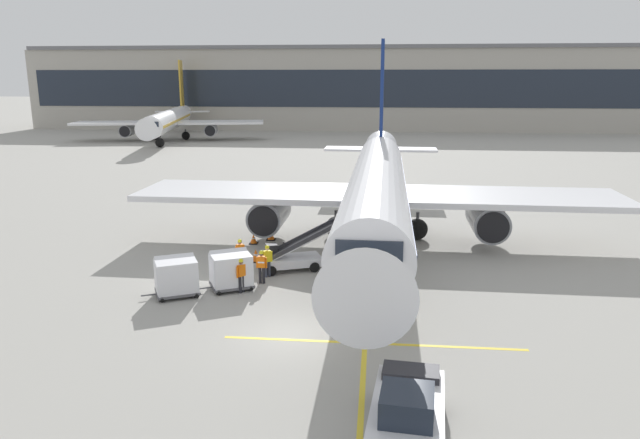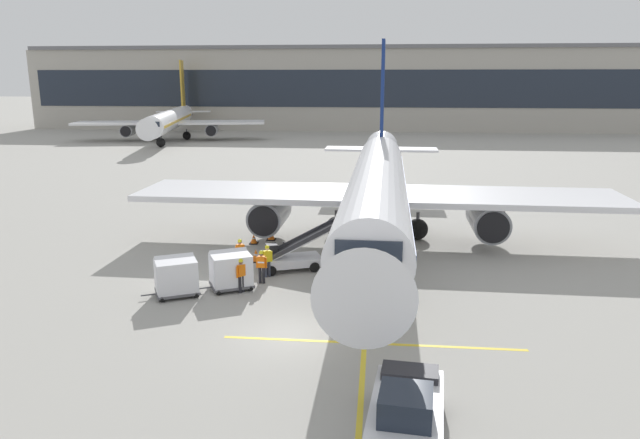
# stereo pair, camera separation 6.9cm
# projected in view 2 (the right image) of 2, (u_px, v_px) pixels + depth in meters

# --- Properties ---
(ground_plane) EXTENTS (600.00, 600.00, 0.00)m
(ground_plane) POSITION_uv_depth(u_px,v_px,m) (289.00, 334.00, 24.01)
(ground_plane) COLOR #9E9B93
(parked_airplane) EXTENTS (30.35, 39.58, 13.39)m
(parked_airplane) POSITION_uv_depth(u_px,v_px,m) (377.00, 188.00, 36.85)
(parked_airplane) COLOR white
(parked_airplane) RESTS_ON ground
(belt_loader) EXTENTS (5.40, 3.12, 3.01)m
(belt_loader) POSITION_uv_depth(u_px,v_px,m) (294.00, 254.00, 32.01)
(belt_loader) COLOR silver
(belt_loader) RESTS_ON ground
(baggage_cart_lead) EXTENTS (2.79, 2.32, 1.91)m
(baggage_cart_lead) POSITION_uv_depth(u_px,v_px,m) (231.00, 269.00, 29.05)
(baggage_cart_lead) COLOR #515156
(baggage_cart_lead) RESTS_ON ground
(baggage_cart_second) EXTENTS (2.79, 2.32, 1.91)m
(baggage_cart_second) POSITION_uv_depth(u_px,v_px,m) (176.00, 275.00, 28.14)
(baggage_cart_second) COLOR #515156
(baggage_cart_second) RESTS_ON ground
(pushback_tug) EXTENTS (2.53, 4.59, 1.83)m
(pushback_tug) POSITION_uv_depth(u_px,v_px,m) (406.00, 411.00, 17.00)
(pushback_tug) COLOR silver
(pushback_tug) RESTS_ON ground
(ground_crew_by_loader) EXTENTS (0.45, 0.43, 1.74)m
(ground_crew_by_loader) POSITION_uv_depth(u_px,v_px,m) (240.00, 252.00, 31.89)
(ground_crew_by_loader) COLOR black
(ground_crew_by_loader) RESTS_ON ground
(ground_crew_by_carts) EXTENTS (0.42, 0.47, 1.74)m
(ground_crew_by_carts) POSITION_uv_depth(u_px,v_px,m) (241.00, 273.00, 28.47)
(ground_crew_by_carts) COLOR black
(ground_crew_by_carts) RESTS_ON ground
(ground_crew_marshaller) EXTENTS (0.50, 0.40, 1.74)m
(ground_crew_marshaller) POSITION_uv_depth(u_px,v_px,m) (267.00, 259.00, 30.72)
(ground_crew_marshaller) COLOR #333847
(ground_crew_marshaller) RESTS_ON ground
(ground_crew_wingwalker) EXTENTS (0.57, 0.26, 1.74)m
(ground_crew_wingwalker) POSITION_uv_depth(u_px,v_px,m) (262.00, 265.00, 29.77)
(ground_crew_wingwalker) COLOR black
(ground_crew_wingwalker) RESTS_ON ground
(safety_cone_engine_keepout) EXTENTS (0.53, 0.53, 0.61)m
(safety_cone_engine_keepout) POSITION_uv_depth(u_px,v_px,m) (254.00, 239.00, 37.13)
(safety_cone_engine_keepout) COLOR black
(safety_cone_engine_keepout) RESTS_ON ground
(safety_cone_wingtip) EXTENTS (0.64, 0.64, 0.72)m
(safety_cone_wingtip) POSITION_uv_depth(u_px,v_px,m) (256.00, 255.00, 33.50)
(safety_cone_wingtip) COLOR black
(safety_cone_wingtip) RESTS_ON ground
(safety_cone_nose_mark) EXTENTS (0.57, 0.57, 0.65)m
(safety_cone_nose_mark) POSITION_uv_depth(u_px,v_px,m) (271.00, 235.00, 37.98)
(safety_cone_nose_mark) COLOR black
(safety_cone_nose_mark) RESTS_ON ground
(apron_guidance_line_lead_in) EXTENTS (0.20, 110.00, 0.01)m
(apron_guidance_line_lead_in) POSITION_uv_depth(u_px,v_px,m) (371.00, 244.00, 37.00)
(apron_guidance_line_lead_in) COLOR yellow
(apron_guidance_line_lead_in) RESTS_ON ground
(apron_guidance_line_stop_bar) EXTENTS (12.00, 0.20, 0.01)m
(apron_guidance_line_stop_bar) POSITION_uv_depth(u_px,v_px,m) (373.00, 343.00, 23.18)
(apron_guidance_line_stop_bar) COLOR yellow
(apron_guidance_line_stop_bar) RESTS_ON ground
(terminal_building) EXTENTS (133.95, 14.91, 16.42)m
(terminal_building) POSITION_uv_depth(u_px,v_px,m) (360.00, 88.00, 119.70)
(terminal_building) COLOR #A8A399
(terminal_building) RESTS_ON ground
(distant_airplane) EXTENTS (31.89, 39.80, 13.56)m
(distant_airplane) POSITION_uv_depth(u_px,v_px,m) (171.00, 120.00, 98.09)
(distant_airplane) COLOR white
(distant_airplane) RESTS_ON ground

